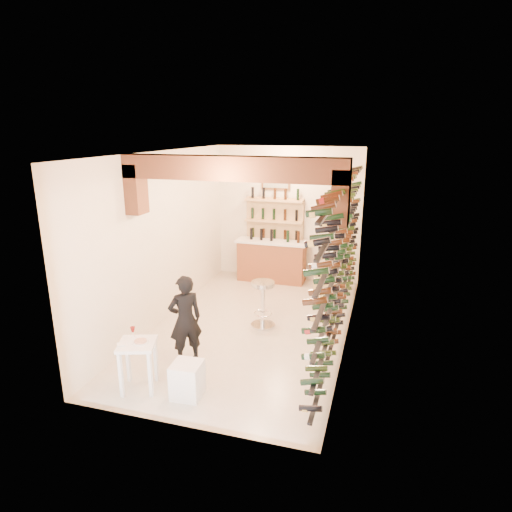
{
  "coord_description": "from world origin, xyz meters",
  "views": [
    {
      "loc": [
        2.24,
        -7.24,
        3.59
      ],
      "look_at": [
        0.0,
        0.3,
        1.3
      ],
      "focal_mm": 30.85,
      "sensor_mm": 36.0,
      "label": 1
    }
  ],
  "objects": [
    {
      "name": "ground",
      "position": [
        0.0,
        0.0,
        0.0
      ],
      "size": [
        6.0,
        6.0,
        0.0
      ],
      "primitive_type": "plane",
      "color": "beige",
      "rests_on": "ground"
    },
    {
      "name": "room_shell",
      "position": [
        0.0,
        -0.26,
        2.25
      ],
      "size": [
        3.52,
        6.02,
        3.21
      ],
      "color": "silver",
      "rests_on": "ground"
    },
    {
      "name": "wine_rack",
      "position": [
        1.53,
        0.0,
        1.55
      ],
      "size": [
        0.32,
        5.7,
        2.56
      ],
      "color": "black",
      "rests_on": "ground"
    },
    {
      "name": "back_counter",
      "position": [
        -0.3,
        2.65,
        0.53
      ],
      "size": [
        1.7,
        0.62,
        1.29
      ],
      "color": "brown",
      "rests_on": "ground"
    },
    {
      "name": "back_shelving",
      "position": [
        -0.3,
        2.89,
        1.17
      ],
      "size": [
        1.4,
        0.31,
        2.73
      ],
      "color": "tan",
      "rests_on": "ground"
    },
    {
      "name": "tasting_table",
      "position": [
        -0.93,
        -2.41,
        0.59
      ],
      "size": [
        0.63,
        0.63,
        0.88
      ],
      "rotation": [
        0.0,
        0.0,
        0.32
      ],
      "color": "white",
      "rests_on": "ground"
    },
    {
      "name": "white_stool",
      "position": [
        -0.2,
        -2.38,
        0.25
      ],
      "size": [
        0.42,
        0.42,
        0.5
      ],
      "primitive_type": "cube",
      "rotation": [
        0.0,
        0.0,
        0.06
      ],
      "color": "white",
      "rests_on": "ground"
    },
    {
      "name": "person",
      "position": [
        -0.61,
        -1.52,
        0.72
      ],
      "size": [
        0.63,
        0.61,
        1.45
      ],
      "primitive_type": "imported",
      "rotation": [
        0.0,
        0.0,
        3.87
      ],
      "color": "black",
      "rests_on": "ground"
    },
    {
      "name": "chrome_barstool",
      "position": [
        0.2,
        0.09,
        0.51
      ],
      "size": [
        0.45,
        0.45,
        0.88
      ],
      "rotation": [
        0.0,
        0.0,
        0.16
      ],
      "color": "silver",
      "rests_on": "ground"
    },
    {
      "name": "crate_lower",
      "position": [
        1.05,
        2.15,
        0.15
      ],
      "size": [
        0.53,
        0.4,
        0.29
      ],
      "primitive_type": "cube",
      "rotation": [
        0.0,
        0.0,
        0.13
      ],
      "color": "tan",
      "rests_on": "ground"
    },
    {
      "name": "crate_upper",
      "position": [
        1.05,
        2.15,
        0.42
      ],
      "size": [
        0.5,
        0.39,
        0.26
      ],
      "primitive_type": "cube",
      "rotation": [
        0.0,
        0.0,
        0.23
      ],
      "color": "tan",
      "rests_on": "crate_lower"
    }
  ]
}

